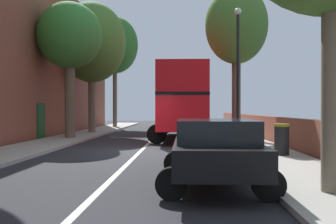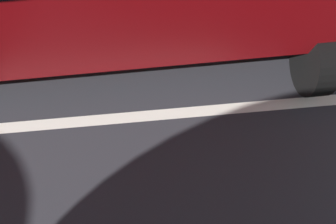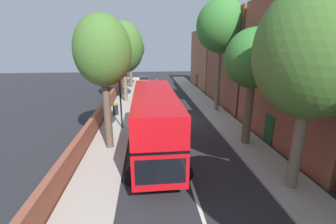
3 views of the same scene
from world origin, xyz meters
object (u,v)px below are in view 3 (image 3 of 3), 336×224
at_px(double_decker_bus, 155,119).
at_px(street_tree_left_6, 253,60).
at_px(parked_car_black_right_0, 144,96).
at_px(parked_car_silver_right_1, 144,80).
at_px(street_tree_right_5, 123,48).
at_px(street_tree_right_3, 103,52).
at_px(lamppost_right, 120,84).
at_px(street_tree_left_0, 221,27).
at_px(litter_bin_right, 116,109).
at_px(street_tree_left_2, 314,52).
at_px(street_tree_right_1, 130,49).

xyz_separation_m(double_decker_bus, street_tree_left_6, (-6.47, -0.86, 3.56)).
distance_m(parked_car_black_right_0, parked_car_silver_right_1, 13.13).
bearing_deg(parked_car_silver_right_1, street_tree_right_5, 79.50).
bearing_deg(street_tree_right_3, lamppost_right, -96.79).
relative_size(street_tree_left_0, street_tree_right_5, 1.17).
relative_size(street_tree_left_6, litter_bin_right, 7.02).
relative_size(street_tree_left_2, lamppost_right, 1.48).
bearing_deg(parked_car_silver_right_1, lamppost_right, 85.34).
bearing_deg(lamppost_right, double_decker_bus, 118.29).
relative_size(lamppost_right, litter_bin_right, 5.67).
xyz_separation_m(street_tree_left_2, street_tree_left_6, (0.04, -5.32, -0.62)).
relative_size(parked_car_black_right_0, street_tree_left_2, 0.48).
distance_m(street_tree_right_5, lamppost_right, 10.27).
height_order(parked_car_black_right_0, parked_car_silver_right_1, parked_car_silver_right_1).
bearing_deg(street_tree_right_1, street_tree_left_6, 111.51).
xyz_separation_m(parked_car_black_right_0, street_tree_left_6, (-7.27, 12.91, 5.03)).
height_order(parked_car_silver_right_1, street_tree_right_3, street_tree_right_3).
height_order(street_tree_left_0, street_tree_right_1, street_tree_left_0).
bearing_deg(street_tree_left_0, street_tree_right_1, -57.20).
bearing_deg(street_tree_left_0, double_decker_bus, 53.63).
bearing_deg(street_tree_left_6, parked_car_black_right_0, -60.60).
bearing_deg(street_tree_right_3, street_tree_left_6, 178.99).
distance_m(street_tree_left_6, litter_bin_right, 13.80).
relative_size(street_tree_right_3, street_tree_right_5, 0.90).
bearing_deg(street_tree_right_5, parked_car_silver_right_1, -100.50).
relative_size(double_decker_bus, parked_car_silver_right_1, 2.26).
bearing_deg(litter_bin_right, lamppost_right, 104.44).
height_order(street_tree_left_2, lamppost_right, street_tree_left_2).
bearing_deg(lamppost_right, street_tree_left_2, 134.44).
distance_m(parked_car_silver_right_1, lamppost_right, 22.33).
bearing_deg(parked_car_black_right_0, lamppost_right, 78.61).
distance_m(double_decker_bus, street_tree_right_5, 15.61).
bearing_deg(litter_bin_right, street_tree_left_2, 127.51).
bearing_deg(street_tree_right_3, street_tree_right_5, -89.97).
bearing_deg(street_tree_right_5, street_tree_left_6, 124.53).
distance_m(parked_car_black_right_0, street_tree_left_2, 20.44).
bearing_deg(lamppost_right, street_tree_right_5, -87.34).
height_order(street_tree_right_1, lamppost_right, street_tree_right_1).
bearing_deg(double_decker_bus, parked_car_silver_right_1, -88.29).
xyz_separation_m(double_decker_bus, litter_bin_right, (3.60, -8.71, -1.67)).
bearing_deg(parked_car_silver_right_1, street_tree_left_2, 103.13).
height_order(parked_car_black_right_0, street_tree_left_2, street_tree_left_2).
relative_size(street_tree_right_1, street_tree_left_2, 0.90).
bearing_deg(litter_bin_right, parked_car_black_right_0, -119.00).
bearing_deg(lamppost_right, street_tree_left_0, -154.20).
distance_m(parked_car_silver_right_1, street_tree_right_5, 13.62).
height_order(street_tree_left_2, litter_bin_right, street_tree_left_2).
distance_m(parked_car_silver_right_1, street_tree_left_6, 27.49).
height_order(parked_car_black_right_0, street_tree_left_6, street_tree_left_6).
xyz_separation_m(street_tree_left_0, lamppost_right, (9.56, 4.62, -4.77)).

